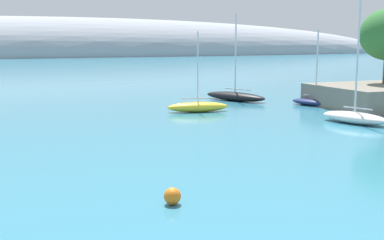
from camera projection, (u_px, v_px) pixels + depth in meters
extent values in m
ellipsoid|color=#999EA8|center=(53.00, 56.00, 221.45)|extent=(383.44, 53.23, 35.38)
ellipsoid|color=yellow|center=(198.00, 107.00, 48.60)|extent=(6.33, 2.72, 1.01)
cylinder|color=silver|center=(198.00, 67.00, 47.96)|extent=(0.13, 0.13, 6.93)
cube|color=silver|center=(195.00, 98.00, 48.40)|extent=(2.73, 0.59, 0.10)
ellipsoid|color=navy|center=(315.00, 102.00, 53.20)|extent=(4.29, 6.00, 0.76)
cylinder|color=silver|center=(317.00, 65.00, 52.53)|extent=(0.17, 0.17, 7.45)
cube|color=silver|center=(314.00, 96.00, 53.25)|extent=(1.16, 2.34, 0.10)
ellipsoid|color=black|center=(235.00, 96.00, 57.64)|extent=(5.60, 8.39, 1.03)
cylinder|color=silver|center=(236.00, 53.00, 56.82)|extent=(0.17, 0.17, 9.15)
cube|color=silver|center=(238.00, 89.00, 57.26)|extent=(1.76, 3.40, 0.10)
ellipsoid|color=white|center=(354.00, 118.00, 41.87)|extent=(3.95, 6.35, 1.00)
cylinder|color=silver|center=(358.00, 54.00, 41.00)|extent=(0.17, 0.17, 9.79)
cube|color=silver|center=(358.00, 108.00, 41.53)|extent=(0.99, 2.58, 0.10)
sphere|color=orange|center=(172.00, 196.00, 21.13)|extent=(0.76, 0.76, 0.76)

